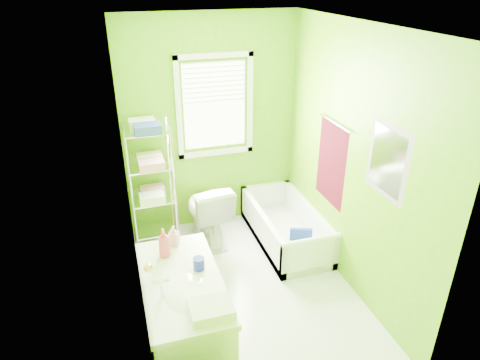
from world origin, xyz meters
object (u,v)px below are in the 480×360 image
object	(u,v)px
vanity	(185,320)
wire_shelf_unit	(152,172)
toilet	(207,211)
bathtub	(286,231)

from	to	relation	value
vanity	wire_shelf_unit	size ratio (longest dim) A/B	0.77
toilet	wire_shelf_unit	size ratio (longest dim) A/B	0.53
bathtub	vanity	distance (m)	2.07
bathtub	toilet	distance (m)	0.98
wire_shelf_unit	bathtub	bearing A→B (deg)	-18.82
toilet	vanity	distance (m)	1.83
bathtub	vanity	world-z (taller)	vanity
toilet	wire_shelf_unit	distance (m)	0.80
toilet	vanity	size ratio (longest dim) A/B	0.69
wire_shelf_unit	toilet	bearing A→B (deg)	-17.83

